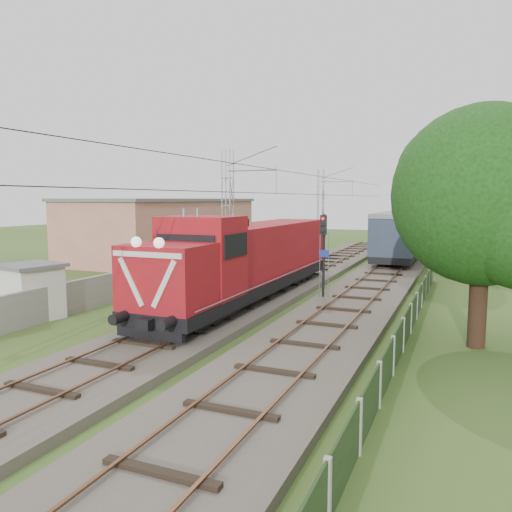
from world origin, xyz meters
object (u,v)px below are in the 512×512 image
at_px(signal_post, 324,242).
at_px(locomotive, 249,259).
at_px(relay_hut, 31,291).
at_px(coach_rake, 432,217).

bearing_deg(signal_post, locomotive, -154.12).
xyz_separation_m(locomotive, relay_hut, (-7.40, -6.57, -1.04)).
height_order(locomotive, relay_hut, locomotive).
bearing_deg(locomotive, coach_rake, 85.07).
relative_size(locomotive, relay_hut, 6.28).
bearing_deg(relay_hut, coach_rake, 79.12).
bearing_deg(signal_post, coach_rake, 88.32).
relative_size(locomotive, signal_post, 3.90).
bearing_deg(relay_hut, locomotive, 41.59).
xyz_separation_m(coach_rake, signal_post, (-1.65, -56.30, 0.54)).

